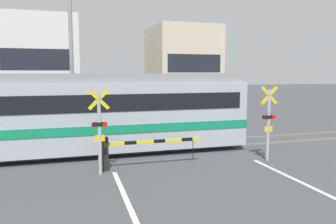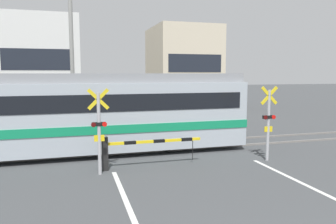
% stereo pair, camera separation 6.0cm
% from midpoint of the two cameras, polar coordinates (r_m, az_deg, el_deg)
% --- Properties ---
extents(rail_track_near, '(50.00, 0.10, 0.08)m').
position_cam_midpoint_polar(rail_track_near, '(13.68, 0.46, -6.64)').
color(rail_track_near, gray).
rests_on(rail_track_near, ground_plane).
extents(rail_track_far, '(50.00, 0.10, 0.08)m').
position_cam_midpoint_polar(rail_track_far, '(15.03, -1.11, -5.42)').
color(rail_track_far, gray).
rests_on(rail_track_far, ground_plane).
extents(commuter_train, '(17.20, 3.00, 3.21)m').
position_cam_midpoint_polar(commuter_train, '(13.66, -23.10, -0.06)').
color(commuter_train, '#ADB7C1').
rests_on(commuter_train, ground_plane).
extents(crossing_barrier_near, '(3.46, 0.20, 1.12)m').
position_cam_midpoint_polar(crossing_barrier_near, '(11.17, -6.52, -6.21)').
color(crossing_barrier_near, black).
rests_on(crossing_barrier_near, ground_plane).
extents(crossing_barrier_far, '(3.46, 0.20, 1.12)m').
position_cam_midpoint_polar(crossing_barrier_far, '(17.49, 3.46, -1.46)').
color(crossing_barrier_far, black).
rests_on(crossing_barrier_far, ground_plane).
extents(crossing_signal_left, '(0.68, 0.15, 2.75)m').
position_cam_midpoint_polar(crossing_signal_left, '(10.50, -11.77, -2.71)').
color(crossing_signal_left, '#B2B2B7').
rests_on(crossing_signal_left, ground_plane).
extents(crossing_signal_right, '(0.68, 0.15, 2.75)m').
position_cam_midpoint_polar(crossing_signal_right, '(12.52, 17.22, -1.36)').
color(crossing_signal_right, '#B2B2B7').
rests_on(crossing_signal_right, ground_plane).
extents(pedestrian, '(0.38, 0.22, 1.58)m').
position_cam_midpoint_polar(pedestrian, '(19.20, -2.37, -0.15)').
color(pedestrian, '#33384C').
rests_on(pedestrian, ground_plane).
extents(building_left_of_street, '(5.89, 6.70, 7.64)m').
position_cam_midpoint_polar(building_left_of_street, '(28.93, -20.95, 7.53)').
color(building_left_of_street, white).
rests_on(building_left_of_street, ground_plane).
extents(building_right_of_street, '(5.51, 6.70, 7.33)m').
position_cam_midpoint_polar(building_right_of_street, '(30.44, 2.57, 7.62)').
color(building_right_of_street, beige).
rests_on(building_right_of_street, ground_plane).
extents(utility_pole_streetside, '(0.22, 0.22, 7.10)m').
position_cam_midpoint_polar(utility_pole_streetside, '(18.81, -16.24, 7.54)').
color(utility_pole_streetside, gray).
rests_on(utility_pole_streetside, ground_plane).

